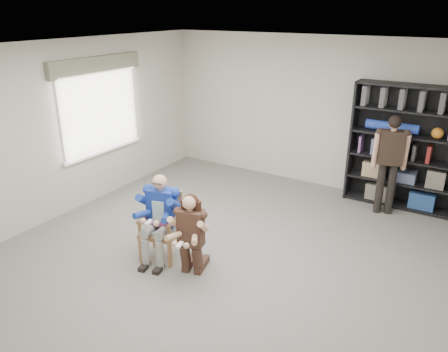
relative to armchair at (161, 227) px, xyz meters
The scene contains 8 objects.
room_shell 1.19m from the armchair, 15.17° to the left, with size 6.00×7.00×2.80m, color beige, non-canonical shape.
floor 0.88m from the armchair, 15.17° to the left, with size 6.00×7.00×0.01m, color slate.
window_left 2.78m from the armchair, 151.83° to the left, with size 0.16×2.00×1.75m, color silver, non-canonical shape.
armchair is the anchor object (origin of this frame).
seated_man 0.14m from the armchair, 153.43° to the right, with size 0.53×0.73×1.22m, color navy, non-canonical shape.
kneeling_woman 0.60m from the armchair, 11.69° to the right, with size 0.47×0.75×1.12m, color #3A231D, non-canonical shape.
bookshelf 4.27m from the armchair, 55.16° to the left, with size 1.80×0.38×2.10m, color black, non-canonical shape.
standing_man 3.83m from the armchair, 53.30° to the left, with size 0.52×0.29×1.67m, color black, non-canonical shape.
Camera 1 is at (2.76, -4.22, 3.25)m, focal length 35.00 mm.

